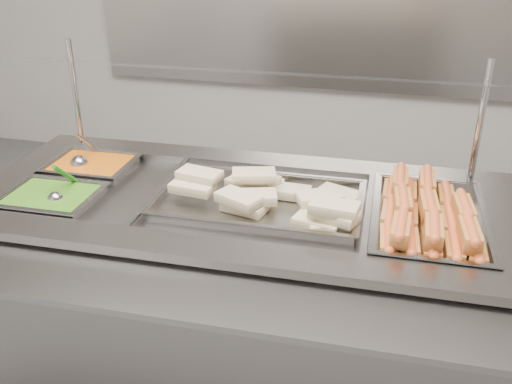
% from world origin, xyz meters
% --- Properties ---
extents(steam_counter, '(1.72, 0.79, 0.82)m').
position_xyz_m(steam_counter, '(0.04, 0.37, 0.41)').
color(steam_counter, slate).
rests_on(steam_counter, ground).
extents(tray_rail, '(1.64, 0.38, 0.05)m').
position_xyz_m(tray_rail, '(0.05, -0.10, 0.77)').
color(tray_rail, gray).
rests_on(tray_rail, steam_counter).
extents(sneeze_guard, '(1.50, 0.30, 0.40)m').
position_xyz_m(sneeze_guard, '(0.03, 0.57, 1.14)').
color(sneeze_guard, '#BBBBBF').
rests_on(sneeze_guard, steam_counter).
extents(pan_hotdogs, '(0.32, 0.51, 0.09)m').
position_xyz_m(pan_hotdogs, '(0.61, 0.38, 0.78)').
color(pan_hotdogs, gray).
rests_on(pan_hotdogs, steam_counter).
extents(pan_wraps, '(0.62, 0.38, 0.06)m').
position_xyz_m(pan_wraps, '(0.09, 0.37, 0.79)').
color(pan_wraps, gray).
rests_on(pan_wraps, steam_counter).
extents(pan_beans, '(0.28, 0.22, 0.09)m').
position_xyz_m(pan_beans, '(-0.55, 0.48, 0.78)').
color(pan_beans, gray).
rests_on(pan_beans, steam_counter).
extents(pan_peas, '(0.28, 0.22, 0.09)m').
position_xyz_m(pan_peas, '(-0.54, 0.22, 0.78)').
color(pan_peas, gray).
rests_on(pan_peas, steam_counter).
extents(hotdogs_in_buns, '(0.28, 0.48, 0.11)m').
position_xyz_m(hotdogs_in_buns, '(0.59, 0.37, 0.82)').
color(hotdogs_in_buns, '#A16321').
rests_on(hotdogs_in_buns, pan_hotdogs).
extents(tortilla_wraps, '(0.60, 0.32, 0.09)m').
position_xyz_m(tortilla_wraps, '(0.15, 0.37, 0.83)').
color(tortilla_wraps, tan).
rests_on(tortilla_wraps, pan_wraps).
extents(ladle, '(0.06, 0.17, 0.14)m').
position_xyz_m(ladle, '(-0.58, 0.47, 0.82)').
color(ladle, '#A0A0A5').
rests_on(ladle, pan_beans).
extents(serving_spoon, '(0.05, 0.16, 0.13)m').
position_xyz_m(serving_spoon, '(-0.51, 0.22, 0.82)').
color(serving_spoon, '#A0A0A5').
rests_on(serving_spoon, pan_peas).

